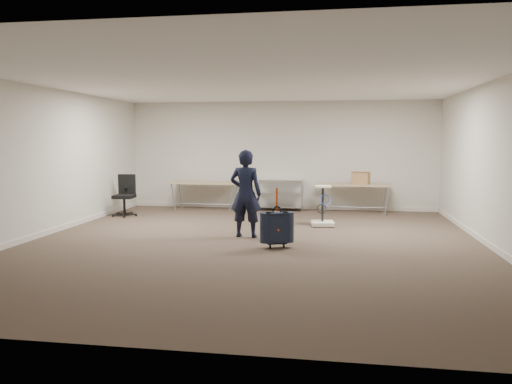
# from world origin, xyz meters

# --- Properties ---
(ground) EXTENTS (9.00, 9.00, 0.00)m
(ground) POSITION_xyz_m (0.00, 0.00, 0.00)
(ground) COLOR #423328
(ground) RESTS_ON ground
(room_shell) EXTENTS (8.00, 9.00, 9.00)m
(room_shell) POSITION_xyz_m (0.00, 1.38, 0.05)
(room_shell) COLOR beige
(room_shell) RESTS_ON ground
(folding_table_left) EXTENTS (1.80, 0.75, 0.73)m
(folding_table_left) POSITION_xyz_m (-1.90, 3.95, 0.68)
(folding_table_left) COLOR #9A805E
(folding_table_left) RESTS_ON ground
(folding_table_right) EXTENTS (1.80, 0.75, 0.73)m
(folding_table_right) POSITION_xyz_m (1.90, 3.95, 0.68)
(folding_table_right) COLOR #9A805E
(folding_table_right) RESTS_ON ground
(wire_shelf) EXTENTS (1.22, 0.47, 0.80)m
(wire_shelf) POSITION_xyz_m (0.00, 4.20, 0.44)
(wire_shelf) COLOR silver
(wire_shelf) RESTS_ON ground
(person) EXTENTS (0.62, 0.43, 1.63)m
(person) POSITION_xyz_m (-0.22, 0.57, 0.82)
(person) COLOR black
(person) RESTS_ON ground
(suitcase) EXTENTS (0.42, 0.32, 1.01)m
(suitcase) POSITION_xyz_m (0.47, -0.28, 0.34)
(suitcase) COLOR black
(suitcase) RESTS_ON ground
(office_chair) EXTENTS (0.60, 0.60, 0.98)m
(office_chair) POSITION_xyz_m (-3.53, 2.69, 0.30)
(office_chair) COLOR black
(office_chair) RESTS_ON ground
(equipment_cart) EXTENTS (0.52, 0.52, 0.85)m
(equipment_cart) POSITION_xyz_m (1.17, 2.00, 0.22)
(equipment_cart) COLOR beige
(equipment_cart) RESTS_ON ground
(cardboard_box) EXTENTS (0.47, 0.40, 0.30)m
(cardboard_box) POSITION_xyz_m (2.04, 3.94, 0.88)
(cardboard_box) COLOR #987347
(cardboard_box) RESTS_ON folding_table_right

